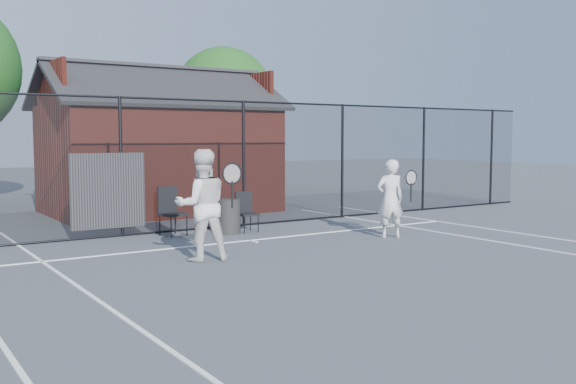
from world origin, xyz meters
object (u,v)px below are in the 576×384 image
chair_left (173,212)px  player_front (390,199)px  waste_bin (229,217)px  clubhouse (159,156)px  player_back (202,205)px  chair_right (247,212)px

chair_left → player_front: bearing=-49.5°
waste_bin → clubhouse: bearing=85.3°
player_front → player_back: player_back is taller
chair_left → player_back: bearing=-116.4°
chair_right → player_back: bearing=-132.0°
chair_left → chair_right: size_ratio=1.17×
player_back → chair_left: player_back is taller
player_front → waste_bin: 3.56m
waste_bin → player_back: bearing=-126.6°
player_back → chair_left: (0.71, 2.89, -0.45)m
clubhouse → chair_right: size_ratio=7.37×
waste_bin → player_front: bearing=-42.8°
clubhouse → player_front: (2.19, -7.30, -0.77)m
clubhouse → chair_left: (-1.54, -4.50, -1.09)m
player_front → waste_bin: bearing=137.2°
clubhouse → player_front: size_ratio=3.91×
clubhouse → waste_bin: (-0.40, -4.90, -1.23)m
clubhouse → chair_right: bearing=-89.0°
waste_bin → chair_left: bearing=160.5°
chair_right → player_front: bearing=-47.6°
chair_right → waste_bin: size_ratio=1.16×
chair_right → waste_bin: bearing=-178.9°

